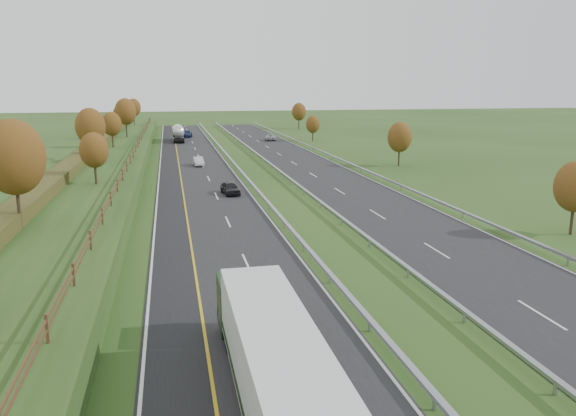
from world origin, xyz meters
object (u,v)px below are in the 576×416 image
car_oncoming (270,137)px  car_small_far (187,134)px  box_lorry (272,363)px  car_silver_mid (198,161)px  car_dark_near (230,188)px  road_tanker (178,133)px

car_oncoming → car_small_far: bearing=-25.5°
box_lorry → car_silver_mid: size_ratio=4.12×
car_silver_mid → car_oncoming: (17.55, 36.69, 0.01)m
box_lorry → car_dark_near: 43.40m
car_dark_near → car_silver_mid: bearing=88.5°
car_small_far → car_oncoming: car_small_far is taller
box_lorry → car_dark_near: bearing=85.8°
road_tanker → car_dark_near: size_ratio=2.76×
car_silver_mid → box_lorry: bearing=-95.4°
road_tanker → car_oncoming: size_ratio=2.36×
box_lorry → car_small_far: bearing=89.5°
car_silver_mid → car_small_far: bearing=85.4°
box_lorry → car_oncoming: box_lorry is taller
box_lorry → road_tanker: box_lorry is taller
road_tanker → car_silver_mid: 39.30m
car_silver_mid → road_tanker: bearing=88.5°
box_lorry → road_tanker: size_ratio=1.45×
car_dark_near → car_silver_mid: size_ratio=1.03×
road_tanker → car_oncoming: 19.89m
car_dark_near → car_silver_mid: (-2.25, 23.51, -0.04)m
car_silver_mid → car_oncoming: size_ratio=0.83×
box_lorry → car_dark_near: size_ratio=4.01×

